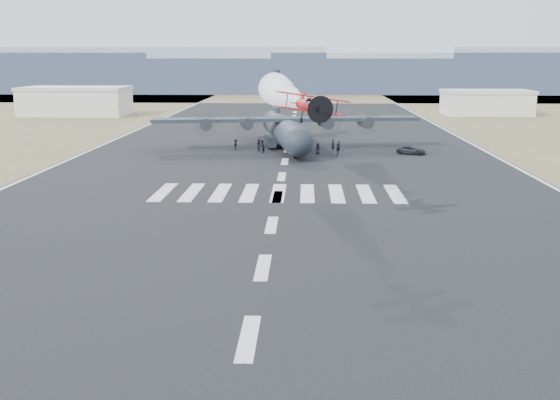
# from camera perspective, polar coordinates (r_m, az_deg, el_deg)

# --- Properties ---
(scrub_far) EXTENTS (500.00, 80.00, 0.00)m
(scrub_far) POSITION_cam_1_polar(r_m,az_deg,el_deg) (251.36, 1.50, 8.47)
(scrub_far) COLOR olive
(scrub_far) RESTS_ON ground
(runway_markings) EXTENTS (60.00, 260.00, 0.01)m
(runway_markings) POSITION_cam_1_polar(r_m,az_deg,el_deg) (82.19, 0.14, 1.92)
(runway_markings) COLOR silver
(runway_markings) RESTS_ON ground
(ridge_seg_c) EXTENTS (150.00, 50.00, 17.00)m
(ridge_seg_c) POSITION_cam_1_polar(r_m,az_deg,el_deg) (289.08, -11.63, 10.34)
(ridge_seg_c) COLOR #8998AE
(ridge_seg_c) RESTS_ON ground
(ridge_seg_d) EXTENTS (150.00, 50.00, 13.00)m
(ridge_seg_d) POSITION_cam_1_polar(r_m,az_deg,el_deg) (281.07, 1.58, 10.13)
(ridge_seg_d) COLOR #8998AE
(ridge_seg_d) RESTS_ON ground
(ridge_seg_e) EXTENTS (150.00, 50.00, 15.00)m
(ridge_seg_e) POSITION_cam_1_polar(r_m,az_deg,el_deg) (287.83, 14.84, 9.99)
(ridge_seg_e) COLOR #8998AE
(ridge_seg_e) RESTS_ON ground
(hangar_left) EXTENTS (24.50, 14.50, 6.70)m
(hangar_left) POSITION_cam_1_polar(r_m,az_deg,el_deg) (175.09, -16.27, 7.75)
(hangar_left) COLOR beige
(hangar_left) RESTS_ON ground
(hangar_right) EXTENTS (20.50, 12.50, 5.90)m
(hangar_right) POSITION_cam_1_polar(r_m,az_deg,el_deg) (176.67, 16.43, 7.64)
(hangar_right) COLOR beige
(hangar_right) RESTS_ON ground
(aerobatic_biplane) EXTENTS (5.83, 5.32, 2.61)m
(aerobatic_biplane) POSITION_cam_1_polar(r_m,az_deg,el_deg) (54.98, 2.47, 7.66)
(aerobatic_biplane) COLOR red
(smoke_trail) EXTENTS (5.68, 24.35, 3.65)m
(smoke_trail) POSITION_cam_1_polar(r_m,az_deg,el_deg) (75.21, -0.09, 8.86)
(smoke_trail) COLOR white
(transport_aircraft) EXTENTS (40.40, 33.13, 11.66)m
(transport_aircraft) POSITION_cam_1_polar(r_m,az_deg,el_deg) (108.36, 0.39, 5.88)
(transport_aircraft) COLOR #1E232D
(transport_aircraft) RESTS_ON ground
(support_vehicle) EXTENTS (4.62, 3.52, 1.17)m
(support_vehicle) POSITION_cam_1_polar(r_m,az_deg,el_deg) (102.72, 10.63, 4.00)
(support_vehicle) COLOR black
(support_vehicle) RESTS_ON ground
(crew_a) EXTENTS (0.86, 0.85, 1.82)m
(crew_a) POSITION_cam_1_polar(r_m,az_deg,el_deg) (104.44, 4.33, 4.47)
(crew_a) COLOR black
(crew_a) RESTS_ON ground
(crew_b) EXTENTS (0.98, 1.03, 1.82)m
(crew_b) POSITION_cam_1_polar(r_m,az_deg,el_deg) (104.18, -1.71, 4.48)
(crew_b) COLOR black
(crew_b) RESTS_ON ground
(crew_c) EXTENTS (0.90, 1.19, 1.67)m
(crew_c) POSITION_cam_1_polar(r_m,az_deg,el_deg) (105.38, -3.62, 4.50)
(crew_c) COLOR black
(crew_c) RESTS_ON ground
(crew_d) EXTENTS (0.76, 1.09, 1.69)m
(crew_d) POSITION_cam_1_polar(r_m,az_deg,el_deg) (100.12, 4.70, 4.12)
(crew_d) COLOR black
(crew_d) RESTS_ON ground
(crew_e) EXTENTS (0.90, 0.75, 1.58)m
(crew_e) POSITION_cam_1_polar(r_m,az_deg,el_deg) (101.22, 3.10, 4.19)
(crew_e) COLOR black
(crew_e) RESTS_ON ground
(crew_f) EXTENTS (1.51, 1.24, 1.61)m
(crew_f) POSITION_cam_1_polar(r_m,az_deg,el_deg) (101.99, 1.79, 4.27)
(crew_f) COLOR black
(crew_f) RESTS_ON ground
(crew_g) EXTENTS (0.74, 0.69, 1.60)m
(crew_g) POSITION_cam_1_polar(r_m,az_deg,el_deg) (104.37, 4.77, 4.40)
(crew_g) COLOR black
(crew_g) RESTS_ON ground
(crew_h) EXTENTS (0.90, 1.06, 1.87)m
(crew_h) POSITION_cam_1_polar(r_m,az_deg,el_deg) (102.47, -1.47, 4.37)
(crew_h) COLOR black
(crew_h) RESTS_ON ground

